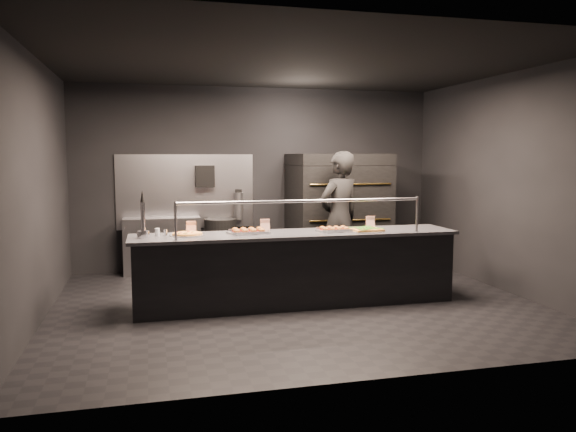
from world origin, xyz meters
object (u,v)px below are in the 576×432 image
object	(u,v)px
service_counter	(296,268)
round_pizza	(187,234)
slider_tray_a	(248,231)
worker	(339,218)
fire_extinguisher	(239,206)
trash_bin	(221,245)
pizza_oven	(338,212)
beer_tap	(143,224)
square_pizza	(366,230)
towel_dispenser	(205,176)
slider_tray_b	(334,229)
prep_shelf	(162,246)

from	to	relation	value
service_counter	round_pizza	bearing A→B (deg)	176.52
slider_tray_a	worker	distance (m)	1.77
fire_extinguisher	trash_bin	size ratio (longest dim) A/B	0.58
pizza_oven	round_pizza	distance (m)	3.13
slider_tray_a	service_counter	bearing A→B (deg)	-5.42
beer_tap	round_pizza	xyz separation A→B (m)	(0.51, 0.10, -0.15)
fire_extinguisher	square_pizza	size ratio (longest dim) A/B	1.07
trash_bin	pizza_oven	bearing A→B (deg)	-9.68
beer_tap	worker	size ratio (longest dim) A/B	0.29
service_counter	worker	xyz separation A→B (m)	(0.91, 0.97, 0.51)
slider_tray_a	worker	size ratio (longest dim) A/B	0.27
beer_tap	towel_dispenser	bearing A→B (deg)	68.28
slider_tray_b	square_pizza	bearing A→B (deg)	-12.63
pizza_oven	prep_shelf	distance (m)	2.88
fire_extinguisher	beer_tap	distance (m)	2.85
towel_dispenser	round_pizza	xyz separation A→B (m)	(-0.45, -2.31, -0.61)
beer_tap	round_pizza	size ratio (longest dim) A/B	1.35
fire_extinguisher	slider_tray_b	xyz separation A→B (m)	(0.85, -2.41, -0.12)
fire_extinguisher	beer_tap	size ratio (longest dim) A/B	0.89
slider_tray_b	towel_dispenser	bearing A→B (deg)	120.25
prep_shelf	slider_tray_b	size ratio (longest dim) A/B	2.57
slider_tray_b	trash_bin	distance (m)	2.57
slider_tray_b	trash_bin	world-z (taller)	slider_tray_b
towel_dispenser	beer_tap	bearing A→B (deg)	-111.72
towel_dispenser	prep_shelf	bearing A→B (deg)	-174.29
slider_tray_b	worker	bearing A→B (deg)	67.42
worker	fire_extinguisher	bearing A→B (deg)	-72.83
slider_tray_b	worker	size ratio (longest dim) A/B	0.24
service_counter	beer_tap	xyz separation A→B (m)	(-1.86, -0.02, 0.62)
pizza_oven	worker	xyz separation A→B (m)	(-0.29, -0.93, 0.01)
square_pizza	worker	size ratio (longest dim) A/B	0.24
slider_tray_b	worker	world-z (taller)	worker
square_pizza	worker	bearing A→B (deg)	89.35
slider_tray_b	square_pizza	size ratio (longest dim) A/B	0.99
slider_tray_b	pizza_oven	bearing A→B (deg)	69.87
service_counter	pizza_oven	size ratio (longest dim) A/B	2.15
pizza_oven	towel_dispenser	size ratio (longest dim) A/B	5.46
prep_shelf	beer_tap	distance (m)	2.44
service_counter	towel_dispenser	distance (m)	2.78
prep_shelf	towel_dispenser	bearing A→B (deg)	5.71
slider_tray_a	trash_bin	size ratio (longest dim) A/B	0.61
towel_dispenser	slider_tray_b	world-z (taller)	towel_dispenser
slider_tray_a	slider_tray_b	xyz separation A→B (m)	(1.10, -0.07, -0.00)
prep_shelf	towel_dispenser	world-z (taller)	towel_dispenser
service_counter	slider_tray_b	xyz separation A→B (m)	(0.50, -0.01, 0.48)
beer_tap	square_pizza	distance (m)	2.76
service_counter	trash_bin	size ratio (longest dim) A/B	4.72
beer_tap	service_counter	bearing A→B (deg)	0.62
service_counter	prep_shelf	size ratio (longest dim) A/B	3.42
pizza_oven	slider_tray_a	size ratio (longest dim) A/B	3.62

